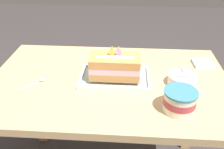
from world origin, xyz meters
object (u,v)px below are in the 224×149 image
Objects in this scene: bowl_stack at (182,80)px; serving_spoon_near_tray at (39,81)px; birthday_cake at (115,66)px; foil_tray at (115,79)px; ice_cream_tub at (180,101)px; napkin_pile at (203,63)px.

bowl_stack reaches higher than serving_spoon_near_tray.
foil_tray is at bearing -90.00° from birthday_cake.
birthday_cake reaches higher than serving_spoon_near_tray.
serving_spoon_near_tray is (-0.36, -0.04, -0.00)m from foil_tray.
ice_cream_tub is 1.24× the size of serving_spoon_near_tray.
napkin_pile is at bearing 15.63° from serving_spoon_near_tray.
birthday_cake is at bearing 141.92° from ice_cream_tub.
foil_tray is 3.09× the size of serving_spoon_near_tray.
napkin_pile is (0.83, 0.23, 0.00)m from serving_spoon_near_tray.
bowl_stack is 0.21m from ice_cream_tub.
bowl_stack is 1.00× the size of ice_cream_tub.
serving_spoon_near_tray is at bearing -164.37° from napkin_pile.
bowl_stack is 0.68m from serving_spoon_near_tray.
napkin_pile is at bearing 64.41° from ice_cream_tub.
ice_cream_tub is at bearing -115.59° from napkin_pile.
birthday_cake is 0.51m from napkin_pile.
serving_spoon_near_tray is 1.01× the size of napkin_pile.
birthday_cake is at bearing 6.59° from serving_spoon_near_tray.
bowl_stack is 1.25× the size of napkin_pile.
birthday_cake is (0.00, 0.00, 0.07)m from foil_tray.
foil_tray is 0.37m from serving_spoon_near_tray.
birthday_cake reaches higher than bowl_stack.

